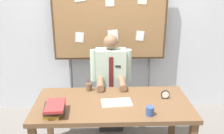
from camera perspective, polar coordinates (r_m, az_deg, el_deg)
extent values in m
cube|color=silver|center=(3.85, -0.59, 9.33)|extent=(6.40, 0.08, 2.70)
cube|color=brown|center=(2.81, 0.15, -8.60)|extent=(1.74, 0.83, 0.05)
cube|color=brown|center=(3.38, -14.28, -11.19)|extent=(0.07, 0.07, 0.68)
cube|color=brown|center=(3.42, 13.86, -10.72)|extent=(0.07, 0.07, 0.68)
cube|color=#2D2D33|center=(3.63, -0.26, -10.44)|extent=(0.34, 0.30, 0.44)
cube|color=#B2CCBC|center=(3.37, -0.28, -1.85)|extent=(0.40, 0.22, 0.72)
sphere|color=brown|center=(3.23, -0.29, 5.82)|extent=(0.19, 0.19, 0.19)
cylinder|color=#B2CCBC|center=(3.31, -4.26, 0.33)|extent=(0.09, 0.09, 0.43)
cylinder|color=#B2CCBC|center=(3.32, 3.70, 0.42)|extent=(0.09, 0.09, 0.43)
cylinder|color=brown|center=(3.14, -2.69, -3.95)|extent=(0.09, 0.30, 0.09)
cylinder|color=brown|center=(3.15, 2.42, -3.88)|extent=(0.09, 0.30, 0.09)
cube|color=#591919|center=(3.25, -0.22, -1.68)|extent=(0.06, 0.01, 0.47)
cube|color=black|center=(3.21, 1.38, 0.14)|extent=(0.07, 0.01, 0.02)
cube|color=#4C3823|center=(3.63, -0.52, 11.32)|extent=(1.66, 0.05, 1.24)
cube|color=olive|center=(3.62, -0.52, 11.29)|extent=(1.60, 0.04, 1.18)
cylinder|color=#59595E|center=(3.98, -9.27, -3.98)|extent=(0.04, 0.04, 0.92)
cylinder|color=#59595E|center=(4.01, 8.23, -3.75)|extent=(0.04, 0.04, 0.92)
cube|color=white|center=(3.66, -7.50, 6.79)|extent=(0.13, 0.00, 0.16)
cube|color=white|center=(3.65, 0.24, 7.11)|extent=(0.16, 0.00, 0.20)
cube|color=white|center=(3.57, -0.48, 15.22)|extent=(0.13, 0.00, 0.18)
cube|color=white|center=(3.68, 6.48, 7.15)|extent=(0.13, 0.00, 0.15)
cube|color=olive|center=(2.63, -13.14, -10.07)|extent=(0.19, 0.27, 0.04)
cube|color=#262626|center=(2.62, -13.07, -9.17)|extent=(0.24, 0.28, 0.04)
cube|color=#B22D2D|center=(2.59, -12.96, -8.66)|extent=(0.20, 0.31, 0.03)
cube|color=#F4EFCC|center=(2.78, 1.06, -8.21)|extent=(0.35, 0.23, 0.01)
cylinder|color=black|center=(2.93, 12.17, -6.18)|extent=(0.10, 0.02, 0.10)
cylinder|color=white|center=(2.92, 12.23, -6.29)|extent=(0.08, 0.00, 0.08)
cube|color=black|center=(2.95, 12.11, -6.95)|extent=(0.07, 0.04, 0.01)
cylinder|color=#334C8C|center=(2.56, 8.75, -9.98)|extent=(0.08, 0.08, 0.09)
cylinder|color=brown|center=(3.07, -5.33, -4.61)|extent=(0.07, 0.07, 0.09)
cylinder|color=#263399|center=(3.06, -5.55, -3.88)|extent=(0.01, 0.01, 0.15)
cylinder|color=maroon|center=(3.05, -5.36, -4.01)|extent=(0.01, 0.01, 0.15)
cylinder|color=gold|center=(3.07, -5.51, -3.86)|extent=(0.01, 0.01, 0.15)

